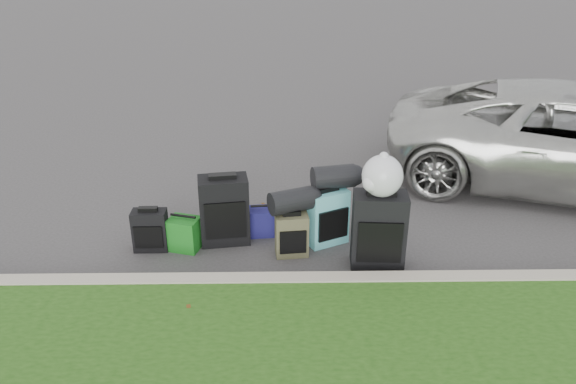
{
  "coord_description": "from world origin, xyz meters",
  "views": [
    {
      "loc": [
        -0.19,
        -5.85,
        3.34
      ],
      "look_at": [
        -0.1,
        0.2,
        0.55
      ],
      "focal_mm": 35.0,
      "sensor_mm": 36.0,
      "label": 1
    }
  ],
  "objects_px": {
    "suitcase_large_black_left": "(224,210)",
    "suitcase_teal": "(327,217)",
    "suitcase_large_black_right": "(379,231)",
    "tote_green": "(185,234)",
    "suitcase_olive": "(292,235)",
    "suitcase_small_black": "(150,230)",
    "tote_navy": "(263,221)"
  },
  "relations": [
    {
      "from": "suitcase_large_black_left",
      "to": "suitcase_teal",
      "type": "bearing_deg",
      "value": -10.22
    },
    {
      "from": "suitcase_olive",
      "to": "tote_green",
      "type": "xyz_separation_m",
      "value": [
        -1.23,
        0.15,
        -0.06
      ]
    },
    {
      "from": "tote_navy",
      "to": "suitcase_small_black",
      "type": "bearing_deg",
      "value": -170.92
    },
    {
      "from": "tote_green",
      "to": "tote_navy",
      "type": "xyz_separation_m",
      "value": [
        0.89,
        0.34,
        -0.02
      ]
    },
    {
      "from": "suitcase_large_black_left",
      "to": "suitcase_olive",
      "type": "height_order",
      "value": "suitcase_large_black_left"
    },
    {
      "from": "suitcase_large_black_right",
      "to": "tote_green",
      "type": "distance_m",
      "value": 2.22
    },
    {
      "from": "suitcase_teal",
      "to": "tote_navy",
      "type": "relative_size",
      "value": 1.96
    },
    {
      "from": "suitcase_teal",
      "to": "tote_navy",
      "type": "height_order",
      "value": "suitcase_teal"
    },
    {
      "from": "suitcase_large_black_right",
      "to": "tote_navy",
      "type": "height_order",
      "value": "suitcase_large_black_right"
    },
    {
      "from": "suitcase_large_black_left",
      "to": "suitcase_olive",
      "type": "xyz_separation_m",
      "value": [
        0.78,
        -0.32,
        -0.16
      ]
    },
    {
      "from": "tote_green",
      "to": "tote_navy",
      "type": "height_order",
      "value": "tote_green"
    },
    {
      "from": "suitcase_large_black_left",
      "to": "suitcase_olive",
      "type": "relative_size",
      "value": 1.63
    },
    {
      "from": "tote_green",
      "to": "suitcase_large_black_right",
      "type": "bearing_deg",
      "value": 6.48
    },
    {
      "from": "suitcase_teal",
      "to": "suitcase_small_black",
      "type": "bearing_deg",
      "value": 157.38
    },
    {
      "from": "suitcase_large_black_right",
      "to": "suitcase_olive",
      "type": "bearing_deg",
      "value": 169.84
    },
    {
      "from": "suitcase_small_black",
      "to": "tote_navy",
      "type": "bearing_deg",
      "value": 14.56
    },
    {
      "from": "suitcase_olive",
      "to": "suitcase_small_black",
      "type": "bearing_deg",
      "value": 168.96
    },
    {
      "from": "tote_green",
      "to": "suitcase_olive",
      "type": "bearing_deg",
      "value": 9.84
    },
    {
      "from": "suitcase_teal",
      "to": "tote_green",
      "type": "relative_size",
      "value": 1.73
    },
    {
      "from": "suitcase_large_black_left",
      "to": "tote_navy",
      "type": "height_order",
      "value": "suitcase_large_black_left"
    },
    {
      "from": "suitcase_large_black_left",
      "to": "suitcase_large_black_right",
      "type": "bearing_deg",
      "value": -26.29
    },
    {
      "from": "suitcase_teal",
      "to": "suitcase_large_black_right",
      "type": "bearing_deg",
      "value": -71.4
    },
    {
      "from": "tote_green",
      "to": "tote_navy",
      "type": "distance_m",
      "value": 0.96
    },
    {
      "from": "suitcase_small_black",
      "to": "suitcase_teal",
      "type": "xyz_separation_m",
      "value": [
        2.04,
        0.14,
        0.09
      ]
    },
    {
      "from": "suitcase_small_black",
      "to": "tote_navy",
      "type": "relative_size",
      "value": 1.44
    },
    {
      "from": "suitcase_small_black",
      "to": "tote_green",
      "type": "relative_size",
      "value": 1.27
    },
    {
      "from": "suitcase_olive",
      "to": "suitcase_large_black_right",
      "type": "bearing_deg",
      "value": -20.48
    },
    {
      "from": "suitcase_small_black",
      "to": "suitcase_teal",
      "type": "distance_m",
      "value": 2.04
    },
    {
      "from": "tote_green",
      "to": "tote_navy",
      "type": "bearing_deg",
      "value": 37.35
    },
    {
      "from": "suitcase_large_black_right",
      "to": "tote_navy",
      "type": "xyz_separation_m",
      "value": [
        -1.27,
        0.73,
        -0.26
      ]
    },
    {
      "from": "suitcase_large_black_right",
      "to": "suitcase_small_black",
      "type": "bearing_deg",
      "value": 175.77
    },
    {
      "from": "suitcase_teal",
      "to": "suitcase_large_black_right",
      "type": "xyz_separation_m",
      "value": [
        0.52,
        -0.52,
        0.1
      ]
    }
  ]
}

